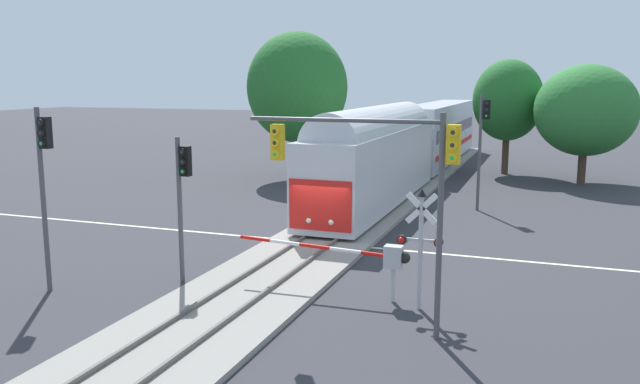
# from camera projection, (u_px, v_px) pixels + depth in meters

# --- Properties ---
(ground_plane) EXTENTS (220.00, 220.00, 0.00)m
(ground_plane) POSITION_uv_depth(u_px,v_px,m) (322.00, 243.00, 27.43)
(ground_plane) COLOR #333338
(road_centre_stripe) EXTENTS (44.00, 0.20, 0.01)m
(road_centre_stripe) POSITION_uv_depth(u_px,v_px,m) (322.00, 243.00, 27.43)
(road_centre_stripe) COLOR beige
(road_centre_stripe) RESTS_ON ground
(railway_track) EXTENTS (4.40, 80.00, 0.32)m
(railway_track) POSITION_uv_depth(u_px,v_px,m) (322.00, 241.00, 27.42)
(railway_track) COLOR gray
(railway_track) RESTS_ON ground
(commuter_train) EXTENTS (3.04, 40.25, 5.16)m
(commuter_train) POSITION_uv_depth(u_px,v_px,m) (413.00, 140.00, 43.96)
(commuter_train) COLOR silver
(commuter_train) RESTS_ON railway_track
(crossing_gate_near) EXTENTS (5.81, 0.40, 1.80)m
(crossing_gate_near) POSITION_uv_depth(u_px,v_px,m) (374.00, 256.00, 20.18)
(crossing_gate_near) COLOR #B7B7BC
(crossing_gate_near) RESTS_ON ground
(crossing_signal_mast) EXTENTS (1.36, 0.44, 3.69)m
(crossing_signal_mast) POSITION_uv_depth(u_px,v_px,m) (421.00, 237.00, 19.14)
(crossing_signal_mast) COLOR #B2B2B7
(crossing_signal_mast) RESTS_ON ground
(traffic_signal_median) EXTENTS (0.53, 0.38, 4.99)m
(traffic_signal_median) POSITION_uv_depth(u_px,v_px,m) (182.00, 186.00, 21.58)
(traffic_signal_median) COLOR #4C4C51
(traffic_signal_median) RESTS_ON ground
(traffic_signal_near_right) EXTENTS (5.84, 0.38, 6.04)m
(traffic_signal_near_right) POSITION_uv_depth(u_px,v_px,m) (382.00, 166.00, 17.03)
(traffic_signal_near_right) COLOR #4C4C51
(traffic_signal_near_right) RESTS_ON ground
(traffic_signal_near_left) EXTENTS (0.53, 0.38, 6.01)m
(traffic_signal_near_left) POSITION_uv_depth(u_px,v_px,m) (44.00, 170.00, 20.52)
(traffic_signal_near_left) COLOR #4C4C51
(traffic_signal_near_left) RESTS_ON ground
(traffic_signal_far_side) EXTENTS (0.53, 0.38, 6.14)m
(traffic_signal_far_side) POSITION_uv_depth(u_px,v_px,m) (483.00, 134.00, 33.60)
(traffic_signal_far_side) COLOR #4C4C51
(traffic_signal_far_side) RESTS_ON ground
(elm_centre_background) EXTENTS (5.03, 5.03, 8.35)m
(elm_centre_background) POSITION_uv_depth(u_px,v_px,m) (508.00, 100.00, 46.82)
(elm_centre_background) COLOR #4C3828
(elm_centre_background) RESTS_ON ground
(oak_far_right) EXTENTS (6.62, 6.62, 7.89)m
(oak_far_right) POSITION_uv_depth(u_px,v_px,m) (586.00, 110.00, 42.50)
(oak_far_right) COLOR #4C3828
(oak_far_right) RESTS_ON ground
(oak_behind_train) EXTENTS (6.93, 6.93, 10.13)m
(oak_behind_train) POSITION_uv_depth(u_px,v_px,m) (297.00, 87.00, 44.34)
(oak_behind_train) COLOR #4C3828
(oak_behind_train) RESTS_ON ground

